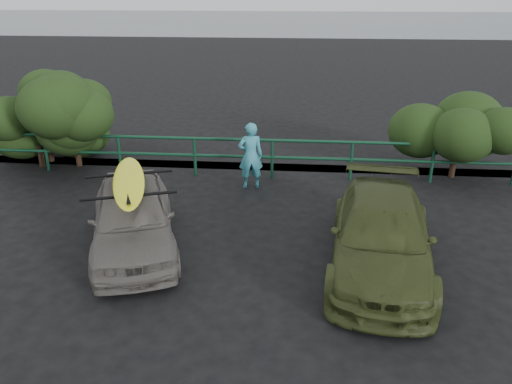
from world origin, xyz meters
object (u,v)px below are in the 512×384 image
(olive_vehicle, at_px, (381,236))
(surfboard, at_px, (129,181))
(man, at_px, (251,156))
(guardrail, at_px, (233,157))
(sedan, at_px, (133,217))

(olive_vehicle, relative_size, surfboard, 1.57)
(man, bearing_deg, guardrail, -65.41)
(guardrail, distance_m, olive_vehicle, 5.24)
(sedan, bearing_deg, guardrail, 52.24)
(man, bearing_deg, olive_vehicle, 114.78)
(sedan, distance_m, surfboard, 0.73)
(sedan, bearing_deg, olive_vehicle, -21.99)
(guardrail, xyz_separation_m, olive_vehicle, (3.13, -4.20, 0.09))
(sedan, distance_m, man, 3.73)
(surfboard, bearing_deg, olive_vehicle, -21.99)
(man, bearing_deg, surfboard, 47.38)
(olive_vehicle, bearing_deg, man, 133.93)
(man, distance_m, surfboard, 3.77)
(sedan, bearing_deg, surfboard, -63.20)
(olive_vehicle, xyz_separation_m, surfboard, (-4.52, 0.30, 0.75))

